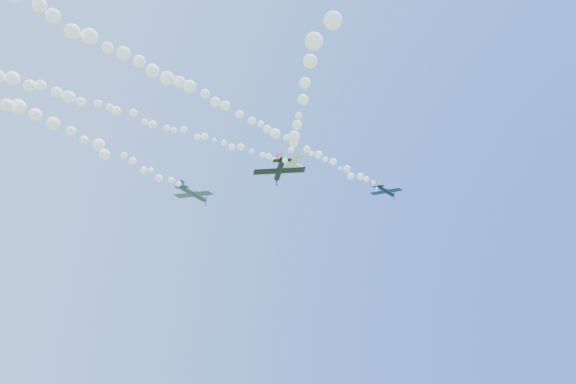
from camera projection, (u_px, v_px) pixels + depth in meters
plane_white at (291, 164)px, 93.09m from camera, size 6.95×7.17×2.37m
smoke_trail_white at (95, 104)px, 73.47m from camera, size 69.36×6.50×2.94m
plane_navy at (386, 191)px, 93.12m from camera, size 6.24×6.61×2.15m
smoke_trail_navy at (238, 114)px, 67.06m from camera, size 72.17×13.10×2.51m
plane_grey at (193, 194)px, 77.55m from camera, size 6.79×7.19×2.27m
plane_black at (279, 170)px, 63.03m from camera, size 6.58×6.23×2.11m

